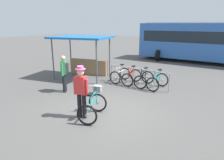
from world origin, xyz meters
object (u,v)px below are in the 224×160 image
Objects in this scene: pedestrian_with_backpack at (64,71)px; market_stall at (85,52)px; racked_bike_red at (132,77)px; racked_bike_white at (120,75)px; racked_bike_teal at (157,81)px; person_with_featured_bike at (81,90)px; bus_distant at (206,40)px; featured_bicycle at (94,104)px; racked_bike_black at (144,79)px.

pedestrian_with_backpack is 0.47× the size of market_stall.
racked_bike_white is at bearing 175.41° from racked_bike_red.
racked_bike_teal is 4.37m from person_with_featured_bike.
racked_bike_white is at bearing -110.14° from bus_distant.
racked_bike_white is 0.89× the size of featured_bicycle.
racked_bike_red is at bearing -105.60° from bus_distant.
racked_bike_red is 4.11m from featured_bicycle.
racked_bike_red is 1.00× the size of racked_bike_black.
pedestrian_with_backpack is (-3.42, -2.54, 0.57)m from racked_bike_teal.
person_with_featured_bike is at bearing -52.86° from market_stall.
racked_bike_black and racked_bike_teal have the same top height.
racked_bike_white is at bearing 64.00° from pedestrian_with_backpack.
racked_bike_black is 0.89× the size of featured_bicycle.
racked_bike_white is 4.32m from featured_bicycle.
racked_bike_red is at bearing 175.41° from racked_bike_teal.
bus_distant is (1.60, 8.27, 1.37)m from racked_bike_black.
racked_bike_white is at bearing 102.81° from person_with_featured_bike.
racked_bike_white is 4.51m from person_with_featured_bike.
racked_bike_teal is 8.49m from bus_distant.
bus_distant is at bearing 56.80° from market_stall.
market_stall is at bearing 131.06° from featured_bicycle.
featured_bicycle is 5.59m from market_stall.
market_stall reaches higher than pedestrian_with_backpack.
racked_bike_teal is at bearing -4.59° from racked_bike_red.
racked_bike_white is 1.40m from racked_bike_black.
racked_bike_white is at bearing 175.41° from racked_bike_black.
pedestrian_with_backpack is 11.72m from bus_distant.
pedestrian_with_backpack reaches higher than racked_bike_teal.
racked_bike_red is 1.40m from racked_bike_teal.
featured_bicycle is 0.76× the size of pedestrian_with_backpack.
featured_bicycle is at bearing -97.90° from bus_distant.
racked_bike_teal is 4.04m from featured_bicycle.
person_with_featured_bike is 0.17× the size of bus_distant.
market_stall reaches higher than person_with_featured_bike.
racked_bike_red is 0.96× the size of racked_bike_teal.
market_stall is (-3.03, 0.08, 1.03)m from racked_bike_red.
person_with_featured_bike is at bearing -104.73° from racked_bike_teal.
person_with_featured_bike is (-0.30, -0.23, 0.50)m from featured_bicycle.
racked_bike_teal is (1.40, -0.11, 0.00)m from racked_bike_red.
racked_bike_white is 0.70m from racked_bike_red.
racked_bike_teal is 0.68× the size of person_with_featured_bike.
racked_bike_white is at bearing 107.33° from featured_bicycle.
racked_bike_white is 0.65× the size of person_with_featured_bike.
featured_bicycle is at bearing -91.55° from racked_bike_black.
bus_distant is (2.99, 8.16, 1.37)m from racked_bike_white.
bus_distant is 2.90× the size of market_stall.
racked_bike_red is at bearing 93.90° from person_with_featured_bike.
racked_bike_white is 1.00× the size of racked_bike_black.
pedestrian_with_backpack is (-2.61, 1.41, 0.49)m from featured_bicycle.
racked_bike_red is at bearing 52.74° from pedestrian_with_backpack.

